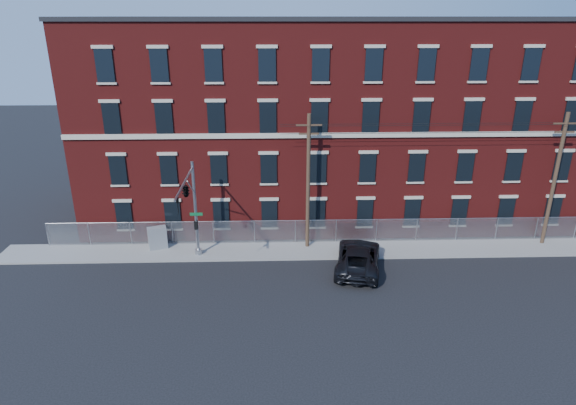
% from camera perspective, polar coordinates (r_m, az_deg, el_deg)
% --- Properties ---
extents(ground, '(140.00, 140.00, 0.00)m').
position_cam_1_polar(ground, '(32.08, -0.68, -9.71)').
color(ground, black).
rests_on(ground, ground).
extents(sidewalk, '(65.00, 3.00, 0.12)m').
position_cam_1_polar(sidewalk, '(38.52, 17.38, -5.11)').
color(sidewalk, '#999691').
rests_on(sidewalk, ground).
extents(mill_building, '(55.30, 14.32, 16.30)m').
position_cam_1_polar(mill_building, '(44.13, 14.89, 9.54)').
color(mill_building, maroon).
rests_on(mill_building, ground).
extents(chain_link_fence, '(59.06, 0.06, 1.85)m').
position_cam_1_polar(chain_link_fence, '(39.22, 16.95, -2.98)').
color(chain_link_fence, '#A5A8AD').
rests_on(chain_link_fence, ground).
extents(traffic_signal_mast, '(0.90, 6.75, 7.00)m').
position_cam_1_polar(traffic_signal_mast, '(32.20, -11.54, 0.60)').
color(traffic_signal_mast, '#9EA0A5').
rests_on(traffic_signal_mast, ground).
extents(utility_pole_near, '(1.80, 0.28, 10.00)m').
position_cam_1_polar(utility_pole_near, '(35.06, 2.37, 2.62)').
color(utility_pole_near, '#4E3927').
rests_on(utility_pole_near, ground).
extents(utility_pole_mid, '(1.80, 0.28, 10.00)m').
position_cam_1_polar(utility_pole_mid, '(40.53, 28.69, 2.55)').
color(utility_pole_mid, '#4E3927').
rests_on(utility_pole_mid, ground).
extents(overhead_wires, '(40.00, 0.62, 0.62)m').
position_cam_1_polar(overhead_wires, '(39.67, 29.64, 7.73)').
color(overhead_wires, black).
rests_on(overhead_wires, ground).
extents(pickup_truck, '(4.09, 6.66, 1.72)m').
position_cam_1_polar(pickup_truck, '(34.07, 8.17, -6.33)').
color(pickup_truck, black).
rests_on(pickup_truck, ground).
extents(utility_cabinet, '(1.48, 1.07, 1.67)m').
position_cam_1_polar(utility_cabinet, '(37.59, -14.97, -4.00)').
color(utility_cabinet, slate).
rests_on(utility_cabinet, sidewalk).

